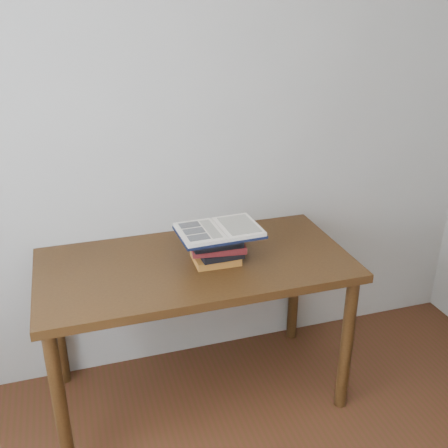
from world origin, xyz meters
name	(u,v)px	position (x,y,z in m)	size (l,w,h in m)	color
room_shell	(333,195)	(-0.08, 0.01, 1.63)	(3.54, 3.54, 2.62)	#AEACA4
desk	(196,279)	(0.01, 1.38, 0.69)	(1.47, 0.73, 0.79)	#422910
book_stack	(216,247)	(0.11, 1.35, 0.86)	(0.27, 0.21, 0.15)	#9E6A23
open_book	(219,230)	(0.11, 1.33, 0.95)	(0.38, 0.28, 0.03)	black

